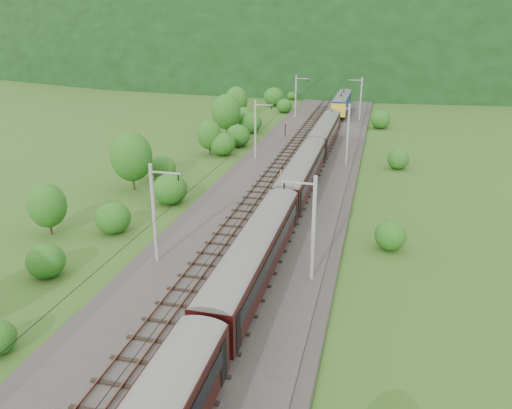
# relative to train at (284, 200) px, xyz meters

# --- Properties ---
(ground) EXTENTS (600.00, 600.00, 0.00)m
(ground) POSITION_rel_train_xyz_m (-2.40, -8.34, -3.27)
(ground) COLOR #39581B
(ground) RESTS_ON ground
(railbed) EXTENTS (14.00, 220.00, 0.30)m
(railbed) POSITION_rel_train_xyz_m (-2.40, 1.66, -3.12)
(railbed) COLOR #38332D
(railbed) RESTS_ON ground
(track_left) EXTENTS (2.40, 220.00, 0.27)m
(track_left) POSITION_rel_train_xyz_m (-4.80, 1.66, -2.90)
(track_left) COLOR brown
(track_left) RESTS_ON railbed
(track_right) EXTENTS (2.40, 220.00, 0.27)m
(track_right) POSITION_rel_train_xyz_m (-0.00, 1.66, -2.90)
(track_right) COLOR brown
(track_right) RESTS_ON railbed
(catenary_left) EXTENTS (2.54, 192.28, 8.00)m
(catenary_left) POSITION_rel_train_xyz_m (-8.52, 23.66, 1.23)
(catenary_left) COLOR gray
(catenary_left) RESTS_ON railbed
(catenary_right) EXTENTS (2.54, 192.28, 8.00)m
(catenary_right) POSITION_rel_train_xyz_m (3.72, 23.66, 1.23)
(catenary_right) COLOR gray
(catenary_right) RESTS_ON railbed
(overhead_wires) EXTENTS (4.83, 198.00, 0.03)m
(overhead_wires) POSITION_rel_train_xyz_m (-2.40, 1.66, 3.83)
(overhead_wires) COLOR black
(overhead_wires) RESTS_ON ground
(mountain_main) EXTENTS (504.00, 360.00, 244.00)m
(mountain_main) POSITION_rel_train_xyz_m (-2.40, 251.66, -3.27)
(mountain_main) COLOR black
(mountain_main) RESTS_ON ground
(mountain_ridge) EXTENTS (336.00, 280.00, 132.00)m
(mountain_ridge) POSITION_rel_train_xyz_m (-122.40, 291.66, -3.27)
(mountain_ridge) COLOR black
(mountain_ridge) RESTS_ON ground
(train) EXTENTS (2.73, 130.10, 4.73)m
(train) POSITION_rel_train_xyz_m (0.00, 0.00, 0.00)
(train) COLOR black
(train) RESTS_ON ground
(hazard_post_near) EXTENTS (0.17, 0.17, 1.61)m
(hazard_post_near) POSITION_rel_train_xyz_m (-3.00, 13.57, -2.17)
(hazard_post_near) COLOR red
(hazard_post_near) RESTS_ON railbed
(hazard_post_far) EXTENTS (0.18, 0.18, 1.72)m
(hazard_post_far) POSITION_rel_train_xyz_m (-2.27, 25.96, -2.12)
(hazard_post_far) COLOR red
(hazard_post_far) RESTS_ON railbed
(signal) EXTENTS (0.25, 0.25, 2.26)m
(signal) POSITION_rel_train_xyz_m (-7.37, 38.98, -1.64)
(signal) COLOR black
(signal) RESTS_ON railbed
(vegetation_left) EXTENTS (11.82, 147.22, 6.93)m
(vegetation_left) POSITION_rel_train_xyz_m (-16.60, 17.37, -0.45)
(vegetation_left) COLOR #1C5316
(vegetation_left) RESTS_ON ground
(vegetation_right) EXTENTS (5.81, 101.72, 3.08)m
(vegetation_right) POSITION_rel_train_xyz_m (8.93, 8.72, -1.93)
(vegetation_right) COLOR #1C5316
(vegetation_right) RESTS_ON ground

